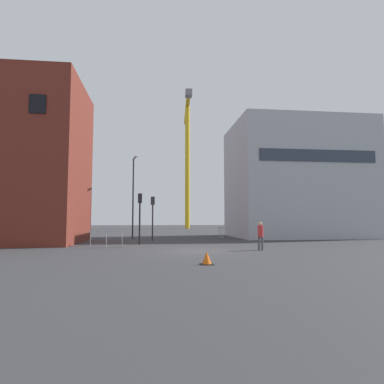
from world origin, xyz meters
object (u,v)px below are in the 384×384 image
object	(u,v)px
traffic_light_near	(140,210)
traffic_light_median	(153,211)
construction_crane	(187,144)
pedestrian_walking	(261,234)
streetlamp_tall	(133,191)
traffic_cone_orange	(207,258)

from	to	relation	value
traffic_light_near	traffic_light_median	world-z (taller)	traffic_light_median
construction_crane	pedestrian_walking	size ratio (longest dim) A/B	14.73
construction_crane	pedestrian_walking	world-z (taller)	construction_crane
construction_crane	traffic_light_median	distance (m)	39.08
traffic_light_near	construction_crane	bearing A→B (deg)	79.32
streetlamp_tall	pedestrian_walking	world-z (taller)	streetlamp_tall
streetlamp_tall	traffic_light_near	bearing A→B (deg)	-82.80
construction_crane	streetlamp_tall	bearing A→B (deg)	-104.45
traffic_light_near	pedestrian_walking	world-z (taller)	traffic_light_near
traffic_light_median	traffic_cone_orange	xyz separation A→B (m)	(2.28, -15.05, -2.30)
traffic_light_median	traffic_cone_orange	distance (m)	15.39
traffic_light_near	traffic_cone_orange	size ratio (longest dim) A/B	6.98
traffic_light_near	traffic_cone_orange	distance (m)	11.81
construction_crane	traffic_cone_orange	world-z (taller)	construction_crane
streetlamp_tall	traffic_cone_orange	distance (m)	19.23
traffic_light_median	pedestrian_walking	distance (m)	11.40
traffic_light_near	traffic_light_median	bearing A→B (deg)	76.65
streetlamp_tall	traffic_light_median	world-z (taller)	streetlamp_tall
traffic_light_near	traffic_cone_orange	bearing A→B (deg)	-73.95
streetlamp_tall	traffic_light_median	size ratio (longest dim) A/B	2.05
traffic_light_median	streetlamp_tall	bearing A→B (deg)	119.48
construction_crane	traffic_light_median	xyz separation A→B (m)	(-6.58, -35.87, -14.05)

